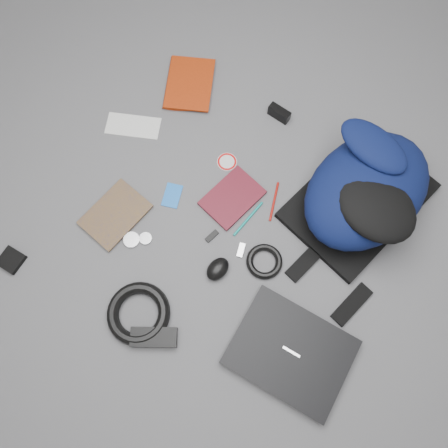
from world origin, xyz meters
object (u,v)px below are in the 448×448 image
at_px(backpack, 367,190).
at_px(textbook_red, 167,82).
at_px(compact_camera, 279,113).
at_px(dvd_case, 232,198).
at_px(laptop, 291,352).
at_px(comic_book, 99,201).
at_px(pouch, 11,260).
at_px(mouse, 218,269).
at_px(power_brick, 154,337).

height_order(backpack, textbook_red, backpack).
bearing_deg(compact_camera, dvd_case, -81.55).
height_order(laptop, comic_book, laptop).
bearing_deg(backpack, dvd_case, -136.46).
bearing_deg(backpack, comic_book, -134.87).
bearing_deg(pouch, textbook_red, 78.03).
height_order(compact_camera, pouch, compact_camera).
bearing_deg(comic_book, backpack, 40.43).
bearing_deg(compact_camera, backpack, -16.07).
bearing_deg(backpack, pouch, -124.57).
bearing_deg(mouse, laptop, -7.83).
height_order(backpack, laptop, backpack).
distance_m(dvd_case, pouch, 0.79).
relative_size(dvd_case, mouse, 2.33).
xyz_separation_m(comic_book, compact_camera, (0.47, 0.58, 0.02)).
height_order(laptop, mouse, mouse).
bearing_deg(pouch, power_brick, -3.84).
bearing_deg(pouch, comic_book, 61.05).
height_order(textbook_red, mouse, mouse).
distance_m(backpack, comic_book, 0.93).
distance_m(dvd_case, compact_camera, 0.38).
xyz_separation_m(textbook_red, comic_book, (-0.01, -0.54, -0.00)).
distance_m(backpack, pouch, 1.23).
xyz_separation_m(power_brick, pouch, (-0.56, 0.04, -0.01)).
relative_size(comic_book, pouch, 2.97).
xyz_separation_m(comic_book, power_brick, (0.39, -0.35, 0.01)).
relative_size(backpack, power_brick, 3.69).
relative_size(textbook_red, dvd_case, 1.16).
height_order(backpack, pouch, backpack).
xyz_separation_m(dvd_case, mouse, (0.06, -0.26, 0.02)).
distance_m(laptop, power_brick, 0.44).
bearing_deg(compact_camera, power_brick, -81.31).
xyz_separation_m(dvd_case, compact_camera, (0.03, 0.38, 0.02)).
relative_size(backpack, compact_camera, 6.35).
relative_size(laptop, dvd_case, 1.76).
height_order(backpack, comic_book, backpack).
distance_m(backpack, dvd_case, 0.46).
xyz_separation_m(laptop, pouch, (-0.98, -0.09, -0.01)).
distance_m(textbook_red, comic_book, 0.54).
bearing_deg(laptop, comic_book, 171.65).
xyz_separation_m(laptop, mouse, (-0.32, 0.15, 0.01)).
bearing_deg(textbook_red, power_brick, -83.87).
xyz_separation_m(backpack, dvd_case, (-0.42, -0.16, -0.11)).
distance_m(comic_book, mouse, 0.49).
bearing_deg(laptop, dvd_case, 138.91).
bearing_deg(mouse, textbook_red, 146.33).
bearing_deg(pouch, mouse, 20.46).
distance_m(backpack, compact_camera, 0.45).
relative_size(comic_book, power_brick, 1.51).
distance_m(comic_book, dvd_case, 0.48).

